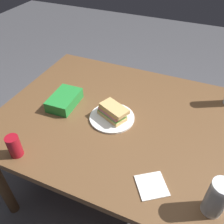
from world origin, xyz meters
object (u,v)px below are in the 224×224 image
object	(u,v)px
dining_table	(126,128)
sandwich	(113,112)
soda_can_red	(14,146)
paper_plate	(112,118)
plastic_cup_stack	(217,198)
chip_bag	(65,100)

from	to	relation	value
dining_table	sandwich	world-z (taller)	sandwich
soda_can_red	paper_plate	bearing A→B (deg)	52.51
dining_table	paper_plate	bearing A→B (deg)	-151.82
sandwich	plastic_cup_stack	bearing A→B (deg)	-31.05
paper_plate	plastic_cup_stack	world-z (taller)	plastic_cup_stack
dining_table	plastic_cup_stack	world-z (taller)	plastic_cup_stack
chip_bag	plastic_cup_stack	distance (m)	1.00
paper_plate	plastic_cup_stack	bearing A→B (deg)	-30.86
paper_plate	plastic_cup_stack	size ratio (longest dim) A/B	1.45
paper_plate	chip_bag	xyz separation A→B (m)	(-0.33, 0.00, 0.03)
sandwich	plastic_cup_stack	distance (m)	0.70
paper_plate	sandwich	distance (m)	0.05
soda_can_red	sandwich	bearing A→B (deg)	52.18
paper_plate	chip_bag	size ratio (longest dim) A/B	1.17
soda_can_red	dining_table	bearing A→B (deg)	49.34
sandwich	soda_can_red	distance (m)	0.56
paper_plate	sandwich	size ratio (longest dim) A/B	1.31
paper_plate	sandwich	bearing A→B (deg)	1.99
soda_can_red	plastic_cup_stack	size ratio (longest dim) A/B	0.66
sandwich	chip_bag	distance (m)	0.33
paper_plate	soda_can_red	bearing A→B (deg)	-127.49
paper_plate	soda_can_red	xyz separation A→B (m)	(-0.34, -0.44, 0.06)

